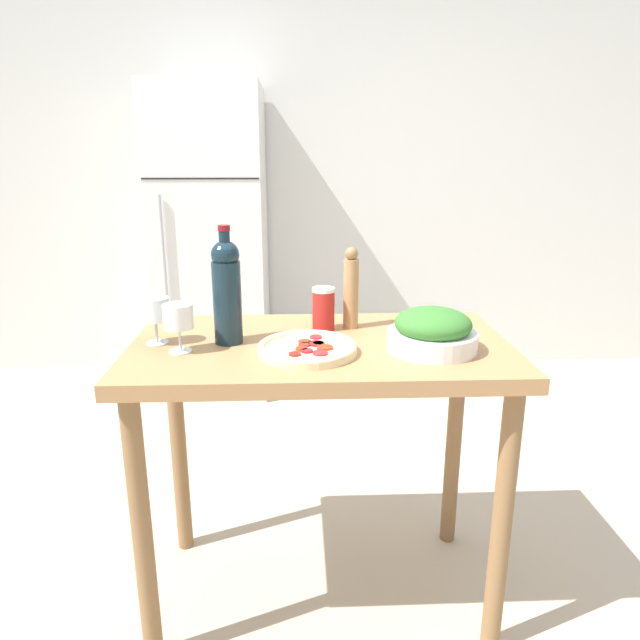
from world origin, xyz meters
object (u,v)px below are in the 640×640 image
(refrigerator, at_px, (213,244))
(salad_bowl, at_px, (433,331))
(pepper_mill, at_px, (351,289))
(salt_canister, at_px, (323,309))
(wine_glass_near, at_px, (178,319))
(wine_glass_far, at_px, (155,312))
(wine_bottle, at_px, (227,289))
(homemade_pizza, at_px, (307,348))

(refrigerator, distance_m, salad_bowl, 2.13)
(pepper_mill, distance_m, salad_bowl, 0.32)
(salad_bowl, height_order, salt_canister, salt_canister)
(refrigerator, relative_size, wine_glass_near, 13.00)
(refrigerator, bearing_deg, wine_glass_far, -87.13)
(refrigerator, xyz_separation_m, salt_canister, (0.59, -1.72, 0.05))
(wine_bottle, distance_m, homemade_pizza, 0.29)
(refrigerator, relative_size, salt_canister, 13.24)
(homemade_pizza, bearing_deg, pepper_mill, 59.09)
(wine_glass_far, height_order, salt_canister, wine_glass_far)
(wine_glass_near, height_order, salt_canister, wine_glass_near)
(refrigerator, distance_m, wine_bottle, 1.87)
(wine_bottle, height_order, salad_bowl, wine_bottle)
(wine_glass_near, relative_size, salad_bowl, 0.54)
(salad_bowl, bearing_deg, homemade_pizza, -177.80)
(homemade_pizza, bearing_deg, salad_bowl, 2.20)
(wine_bottle, relative_size, salt_canister, 2.54)
(wine_glass_near, bearing_deg, homemade_pizza, -3.87)
(pepper_mill, xyz_separation_m, salad_bowl, (0.21, -0.23, -0.07))
(refrigerator, xyz_separation_m, wine_glass_near, (0.18, -1.92, 0.08))
(wine_glass_far, relative_size, salad_bowl, 0.54)
(wine_bottle, bearing_deg, salt_canister, 22.15)
(wine_bottle, height_order, salt_canister, wine_bottle)
(pepper_mill, xyz_separation_m, salt_canister, (-0.09, -0.02, -0.06))
(pepper_mill, bearing_deg, salad_bowl, -46.89)
(refrigerator, relative_size, pepper_mill, 6.93)
(wine_glass_far, xyz_separation_m, salad_bowl, (0.80, -0.09, -0.04))
(salt_canister, bearing_deg, wine_bottle, -157.85)
(wine_bottle, height_order, wine_glass_near, wine_bottle)
(salad_bowl, height_order, homemade_pizza, salad_bowl)
(wine_glass_near, height_order, salad_bowl, wine_glass_near)
(refrigerator, height_order, wine_glass_far, refrigerator)
(wine_bottle, height_order, pepper_mill, wine_bottle)
(wine_glass_far, distance_m, salad_bowl, 0.81)
(wine_glass_far, bearing_deg, refrigerator, 92.87)
(pepper_mill, height_order, salad_bowl, pepper_mill)
(wine_glass_near, height_order, wine_glass_far, same)
(wine_glass_near, bearing_deg, pepper_mill, 23.26)
(wine_glass_near, distance_m, salt_canister, 0.46)
(refrigerator, bearing_deg, salad_bowl, -65.21)
(refrigerator, xyz_separation_m, wine_glass_far, (0.09, -1.84, 0.08))
(wine_glass_far, relative_size, pepper_mill, 0.53)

